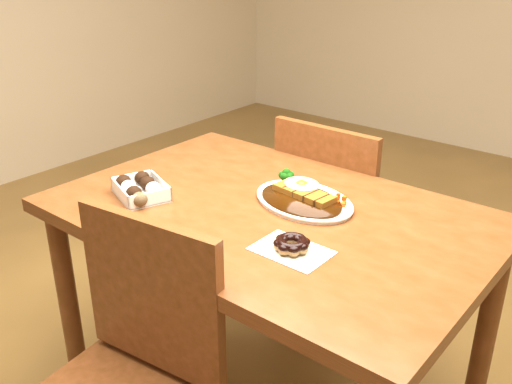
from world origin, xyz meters
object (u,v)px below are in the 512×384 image
Objects in this scene: table at (269,240)px; chair_far at (339,220)px; donut_box at (140,188)px; pon_de_ring at (292,244)px; katsu_curry_plate at (303,197)px.

table is 0.57m from chair_far.
donut_box is 0.53m from pon_de_ring.
chair_far is at bearing 111.61° from pon_de_ring.
chair_far is 4.74× the size of pon_de_ring.
table is 0.16m from katsu_curry_plate.
katsu_curry_plate is at bearing 63.42° from table.
table is at bearing 25.93° from donut_box.
katsu_curry_plate is 0.28m from pon_de_ring.
chair_far reaches higher than table.
katsu_curry_plate is 0.48m from donut_box.
pon_de_ring is at bearing 111.17° from chair_far.
donut_box is (-0.39, -0.26, 0.01)m from katsu_curry_plate.
pon_de_ring is (0.18, -0.15, 0.12)m from table.
table is at bearing 140.90° from pon_de_ring.
chair_far is 0.54m from katsu_curry_plate.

